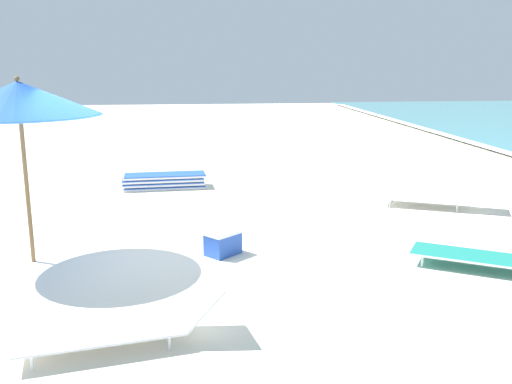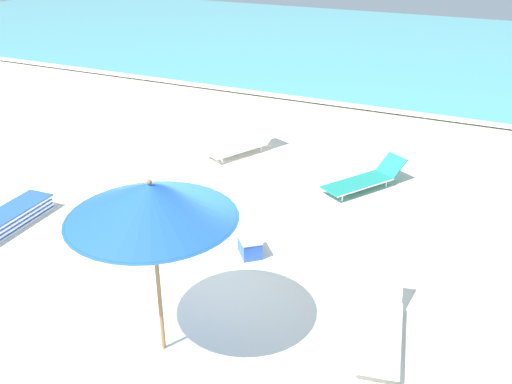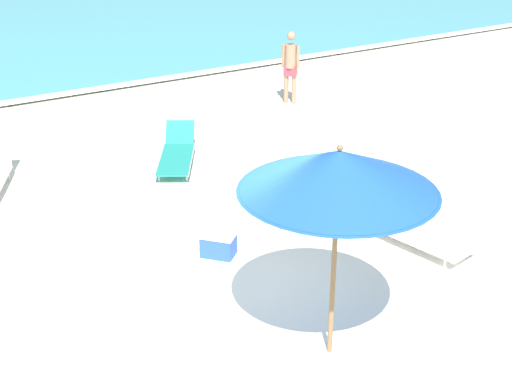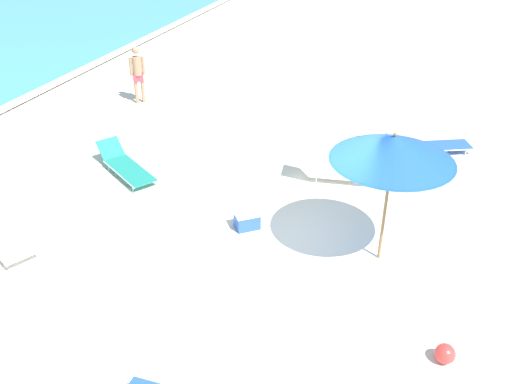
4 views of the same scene
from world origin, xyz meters
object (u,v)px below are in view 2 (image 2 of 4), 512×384
(sun_lounger_beside_umbrella, at_px, (380,323))
(cooler_box, at_px, (250,246))
(sun_lounger_under_umbrella, at_px, (365,179))
(sun_lounger_near_water_right, at_px, (243,145))
(lounger_stack, at_px, (10,218))
(beach_umbrella, at_px, (151,202))

(sun_lounger_beside_umbrella, height_order, cooler_box, sun_lounger_beside_umbrella)
(sun_lounger_under_umbrella, distance_m, sun_lounger_beside_umbrella, 5.03)
(sun_lounger_near_water_right, bearing_deg, cooler_box, -36.92)
(lounger_stack, bearing_deg, cooler_box, 8.99)
(beach_umbrella, bearing_deg, sun_lounger_near_water_right, 108.00)
(sun_lounger_under_umbrella, relative_size, sun_lounger_near_water_right, 1.00)
(cooler_box, bearing_deg, sun_lounger_beside_umbrella, 25.24)
(beach_umbrella, relative_size, lounger_stack, 1.37)
(lounger_stack, relative_size, sun_lounger_beside_umbrella, 0.91)
(sun_lounger_near_water_right, bearing_deg, lounger_stack, -89.05)
(sun_lounger_beside_umbrella, distance_m, sun_lounger_near_water_right, 7.40)
(cooler_box, bearing_deg, lounger_stack, -118.62)
(sun_lounger_under_umbrella, bearing_deg, beach_umbrella, -68.61)
(lounger_stack, distance_m, sun_lounger_beside_umbrella, 7.37)
(sun_lounger_beside_umbrella, bearing_deg, sun_lounger_near_water_right, 121.18)
(beach_umbrella, xyz_separation_m, sun_lounger_under_umbrella, (1.10, 6.35, -2.10))
(sun_lounger_beside_umbrella, height_order, sun_lounger_near_water_right, sun_lounger_beside_umbrella)
(beach_umbrella, height_order, cooler_box, beach_umbrella)
(lounger_stack, xyz_separation_m, cooler_box, (4.71, 1.05, 0.02))
(sun_lounger_near_water_right, xyz_separation_m, cooler_box, (2.31, -4.33, -0.03))
(sun_lounger_beside_umbrella, xyz_separation_m, cooler_box, (-2.66, 1.16, -0.03))
(lounger_stack, relative_size, cooler_box, 3.16)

